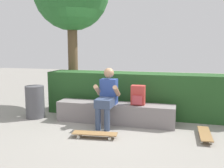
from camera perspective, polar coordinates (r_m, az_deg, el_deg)
The scene contains 8 objects.
ground_plane at distance 5.08m, azimuth -0.43°, elevation -9.97°, with size 24.00×24.00×0.00m, color gray.
bench_main at distance 5.36m, azimuth 0.64°, elevation -6.61°, with size 2.51×0.44×0.43m.
person_skater at distance 5.10m, azimuth -1.14°, elevation -2.58°, with size 0.49×0.62×1.18m.
skateboard_near_person at distance 4.56m, azimuth -3.93°, elevation -11.19°, with size 0.82×0.29×0.09m.
skateboard_beside_bench at distance 4.83m, azimuth 20.35°, elevation -10.57°, with size 0.21×0.80×0.09m.
backpack_on_bench at distance 5.16m, azimuth 5.93°, elevation -2.60°, with size 0.28×0.23×0.40m.
hedge_row at distance 5.92m, azimuth 6.83°, elevation -2.36°, with size 4.51×0.69×1.00m.
trash_bin at distance 5.99m, azimuth -17.08°, elevation -3.89°, with size 0.42×0.42×0.73m.
Camera 1 is at (1.31, -4.64, 1.60)m, focal length 40.26 mm.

